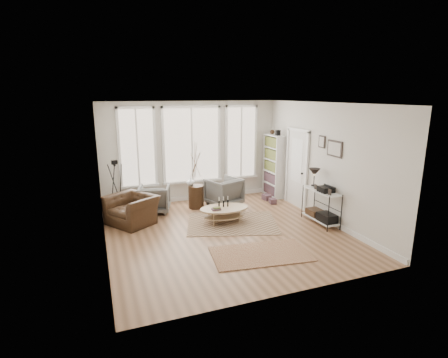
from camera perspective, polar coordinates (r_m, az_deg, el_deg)
name	(u,v)px	position (r m, az deg, el deg)	size (l,w,h in m)	color
room	(225,171)	(7.73, 0.24, 1.29)	(5.50, 5.54, 2.90)	#9C6F4D
bay_window	(192,146)	(10.21, -5.25, 5.32)	(4.14, 0.12, 2.24)	tan
door	(297,167)	(9.91, 11.80, 1.98)	(0.09, 1.06, 2.22)	silver
bookcase	(274,166)	(10.78, 8.12, 2.17)	(0.31, 0.85, 2.06)	white
low_shelf	(321,203)	(8.80, 15.56, -3.84)	(0.38, 1.08, 1.30)	white
wall_art	(331,147)	(8.64, 17.10, 5.04)	(0.04, 0.88, 0.44)	black
rug_main	(232,223)	(8.64, 1.35, -7.19)	(2.15, 1.61, 0.01)	brown
rug_runner	(261,254)	(7.10, 6.00, -12.03)	(1.93, 1.07, 0.01)	brown
coffee_table	(224,211)	(8.60, -0.01, -5.23)	(1.21, 0.78, 0.55)	tan
armchair_left	(154,199)	(9.52, -11.30, -3.17)	(0.79, 0.81, 0.74)	#63625E
armchair_right	(224,192)	(9.88, -0.06, -2.09)	(0.85, 0.87, 0.79)	#63625E
side_table	(196,178)	(9.58, -4.64, 0.19)	(0.42, 0.42, 1.78)	#382417
vase	(191,181)	(9.66, -5.47, -0.39)	(0.21, 0.21, 0.22)	silver
accent_chair	(132,210)	(8.81, -14.82, -4.87)	(0.94, 1.08, 0.70)	#382417
tripod_camera	(116,190)	(9.48, -17.16, -1.71)	(0.51, 0.51, 1.45)	black
book_stack_near	(267,197)	(10.53, 6.97, -2.97)	(0.20, 0.25, 0.16)	brown
book_stack_far	(273,201)	(10.21, 7.96, -3.60)	(0.18, 0.22, 0.14)	brown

